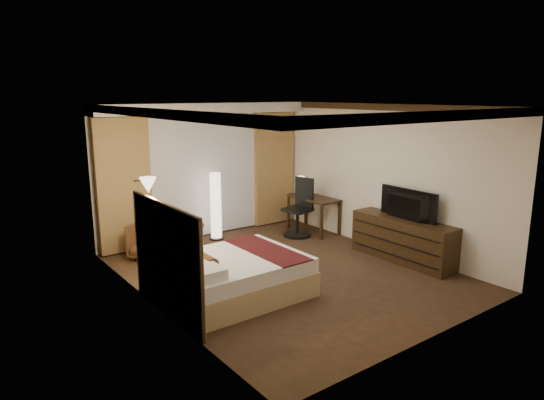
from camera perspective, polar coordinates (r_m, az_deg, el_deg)
floor at (r=8.07m, az=1.72°, el=-8.50°), size 4.50×5.50×0.01m
ceiling at (r=7.53m, az=1.85°, el=11.05°), size 4.50×5.50×0.01m
back_wall at (r=9.95m, az=-8.13°, el=3.47°), size 4.50×0.02×2.70m
left_wall at (r=6.56m, az=-13.80°, el=-1.44°), size 0.02×5.50×2.70m
right_wall at (r=9.23m, az=12.80°, el=2.59°), size 0.02×5.50×2.70m
crown_molding at (r=7.54m, az=1.85°, el=10.59°), size 4.50×5.50×0.12m
soffit at (r=9.62m, az=-7.63°, el=10.66°), size 4.50×0.50×0.20m
curtain_sheer at (r=9.90m, az=-7.89°, el=2.84°), size 2.48×0.04×2.45m
curtain_left_drape at (r=9.16m, az=-17.04°, el=1.63°), size 1.00×0.14×2.45m
curtain_right_drape at (r=10.76m, az=0.22°, el=3.73°), size 1.00×0.14×2.45m
wall_sconce at (r=7.03m, az=-14.38°, el=1.70°), size 0.24×0.24×0.24m
bed at (r=7.12m, az=-4.60°, el=-8.95°), size 1.99×1.55×0.58m
headboard at (r=6.52m, az=-12.22°, el=-6.95°), size 0.12×1.85×1.50m
armchair at (r=8.85m, az=-13.66°, el=-4.43°), size 0.95×0.96×0.74m
side_table at (r=9.14m, az=-9.40°, el=-4.43°), size 0.46×0.46×0.51m
floor_lamp at (r=9.71m, az=-6.63°, el=-0.71°), size 0.29×0.29×1.37m
desk at (r=10.29m, az=4.87°, el=-1.70°), size 0.55×1.16×0.75m
desk_lamp at (r=10.49m, az=3.36°, el=1.65°), size 0.18×0.18×0.34m
office_chair at (r=9.90m, az=3.01°, el=-0.89°), size 0.69×0.69×1.20m
dresser at (r=8.81m, az=15.12°, el=-4.52°), size 0.50×1.95×0.76m
television at (r=8.61m, az=15.26°, el=0.01°), size 0.71×1.19×0.15m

